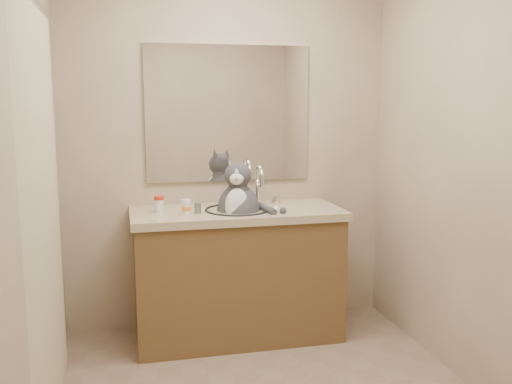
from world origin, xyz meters
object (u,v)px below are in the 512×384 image
(pill_bottle_redcap, at_px, (159,204))
(pill_bottle_orange, at_px, (186,207))
(cat, at_px, (239,208))
(grey_canister, at_px, (198,208))

(pill_bottle_redcap, bearing_deg, pill_bottle_orange, -35.75)
(pill_bottle_orange, bearing_deg, cat, 10.22)
(grey_canister, bearing_deg, pill_bottle_orange, -162.17)
(pill_bottle_orange, xyz_separation_m, grey_canister, (0.07, 0.02, -0.01))
(pill_bottle_orange, bearing_deg, grey_canister, 17.83)
(pill_bottle_redcap, relative_size, pill_bottle_orange, 1.09)
(grey_canister, bearing_deg, cat, 8.09)
(pill_bottle_redcap, height_order, pill_bottle_orange, pill_bottle_redcap)
(cat, xyz_separation_m, pill_bottle_orange, (-0.34, -0.06, 0.03))
(cat, xyz_separation_m, grey_canister, (-0.27, -0.04, 0.02))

